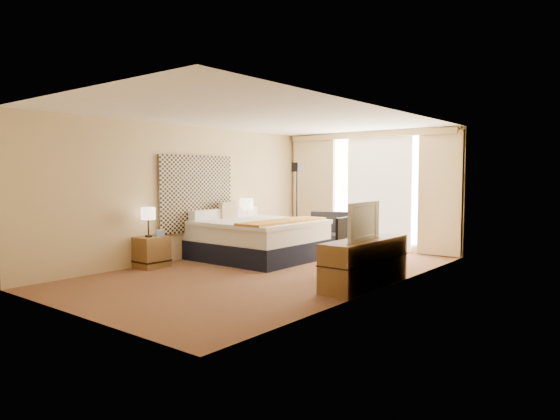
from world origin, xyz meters
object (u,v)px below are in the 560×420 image
Objects in this scene: nightstand_left at (152,252)px; television at (358,221)px; media_dresser at (365,263)px; desk_chair at (336,248)px; lamp_left at (148,214)px; bed at (256,238)px; nightstand_right at (247,238)px; loveseat at (338,239)px; floor_lamp at (297,188)px; lamp_right at (247,205)px.

television is (3.65, 0.92, 0.70)m from nightstand_left.
television is at bearing -110.57° from media_dresser.
desk_chair is 1.79× the size of lamp_left.
nightstand_left is at bearing 105.12° from lamp_left.
media_dresser is 3.42× the size of lamp_left.
bed is (-2.89, 0.85, 0.05)m from media_dresser.
nightstand_right is 1.97m from loveseat.
floor_lamp reaches higher than desk_chair.
nightstand_right is at bearing 90.44° from lamp_left.
nightstand_right is 2.66m from lamp_left.
lamp_right is at bearing 143.80° from bed.
media_dresser is at bearing 16.96° from lamp_left.
lamp_left is at bearing -152.56° from desk_chair.
bed is (0.81, 1.90, 0.12)m from nightstand_left.
nightstand_left is at bearing -164.16° from media_dresser.
lamp_left is at bearing -101.57° from floor_lamp.
television reaches higher than nightstand_left.
loveseat is 3.47m from television.
floor_lamp is at bearing 93.48° from bed.
lamp_right is (0.03, -0.03, 0.73)m from nightstand_right.
desk_chair is at bearing -8.72° from bed.
bed reaches higher than nightstand_left.
television is at bearing -23.23° from lamp_right.
loveseat is 0.80× the size of floor_lamp.
lamp_left is 3.76m from television.
desk_chair is at bearing 147.58° from media_dresser.
bed is 4.26× the size of lamp_left.
media_dresser is (3.70, 1.05, 0.07)m from nightstand_left.
lamp_right is at bearing 89.39° from nightstand_left.
media_dresser reaches higher than nightstand_right.
loveseat is at bearing 32.51° from television.
lamp_right is (-2.83, 0.89, 0.59)m from desk_chair.
television is (3.65, -1.58, 0.70)m from nightstand_right.
television reaches higher than desk_chair.
loveseat is at bearing 36.30° from lamp_right.
loveseat reaches higher than media_dresser.
nightstand_right is 0.58× the size of desk_chair.
nightstand_left is 0.29× the size of floor_lamp.
media_dresser is 3.01m from bed.
loveseat is (1.61, 3.64, 0.00)m from nightstand_left.
bed is 2.38× the size of desk_chair.
media_dresser is 0.64m from television.
desk_chair is at bearing -83.63° from loveseat.
television is (0.79, -0.67, 0.56)m from desk_chair.
floor_lamp reaches higher than nightstand_right.
loveseat is (1.61, 1.14, 0.00)m from nightstand_right.
nightstand_left is 3.83m from television.
television is at bearing -39.71° from floor_lamp.
television reaches higher than loveseat.
loveseat is 1.43m from floor_lamp.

